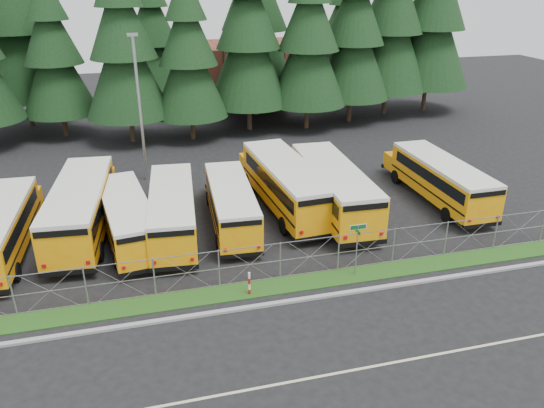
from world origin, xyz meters
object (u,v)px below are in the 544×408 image
at_px(bus_1, 82,209).
at_px(bus_4, 231,205).
at_px(striped_bollard, 249,284).
at_px(light_standard, 140,104).
at_px(street_sign, 357,239).
at_px(bus_0, 2,230).
at_px(bus_6, 331,189).
at_px(bus_2, 126,218).
at_px(bus_3, 173,211).
at_px(bus_5, 285,185).
at_px(bus_east, 438,180).

distance_m(bus_1, bus_4, 8.38).
relative_size(striped_bollard, light_standard, 0.12).
relative_size(bus_1, street_sign, 4.18).
bearing_deg(striped_bollard, light_standard, 103.74).
relative_size(bus_0, bus_6, 0.89).
height_order(bus_1, striped_bollard, bus_1).
distance_m(bus_0, bus_2, 6.32).
distance_m(bus_3, light_standard, 10.00).
xyz_separation_m(bus_4, light_standard, (-4.52, 8.80, 4.19)).
bearing_deg(bus_0, bus_2, 1.41).
distance_m(bus_3, street_sign, 10.77).
xyz_separation_m(bus_6, striped_bollard, (-6.88, -7.77, -0.95)).
xyz_separation_m(bus_1, bus_3, (4.94, -1.33, -0.15)).
relative_size(bus_5, striped_bollard, 9.93).
height_order(bus_east, striped_bollard, bus_east).
height_order(bus_0, bus_2, bus_0).
xyz_separation_m(bus_3, street_sign, (8.25, -6.89, 0.65)).
relative_size(bus_2, bus_5, 0.84).
bearing_deg(bus_4, light_standard, 120.56).
bearing_deg(bus_0, bus_1, 21.51).
distance_m(bus_3, bus_5, 7.31).
bearing_deg(bus_3, striped_bollard, -63.74).
relative_size(bus_1, bus_6, 0.99).
bearing_deg(bus_1, bus_6, 1.76).
xyz_separation_m(bus_0, bus_5, (15.96, 1.88, 0.17)).
relative_size(bus_5, light_standard, 1.17).
bearing_deg(bus_east, bus_6, 179.07).
distance_m(bus_3, bus_6, 9.72).
bearing_deg(street_sign, bus_2, 147.95).
bearing_deg(street_sign, bus_4, 124.43).
relative_size(bus_2, striped_bollard, 8.34).
xyz_separation_m(bus_0, bus_6, (18.58, 0.60, 0.16)).
relative_size(bus_6, light_standard, 1.17).
distance_m(bus_2, bus_4, 5.93).
relative_size(bus_2, bus_3, 0.95).
distance_m(bus_0, bus_3, 8.88).
height_order(bus_2, street_sign, street_sign).
bearing_deg(light_standard, bus_0, -130.29).
xyz_separation_m(bus_4, striped_bollard, (-0.54, -7.47, -0.71)).
bearing_deg(bus_2, light_standard, 73.36).
bearing_deg(striped_bollard, bus_0, 148.52).
height_order(bus_5, bus_6, bus_5).
bearing_deg(bus_1, bus_3, -10.15).
xyz_separation_m(bus_3, bus_5, (7.08, 1.81, 0.18)).
xyz_separation_m(bus_0, striped_bollard, (11.70, -7.16, -0.79)).
height_order(bus_1, light_standard, light_standard).
xyz_separation_m(bus_east, street_sign, (-8.79, -7.33, 0.62)).
distance_m(bus_2, striped_bollard, 8.94).
distance_m(bus_0, bus_4, 12.24).
bearing_deg(bus_2, bus_5, 3.40).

